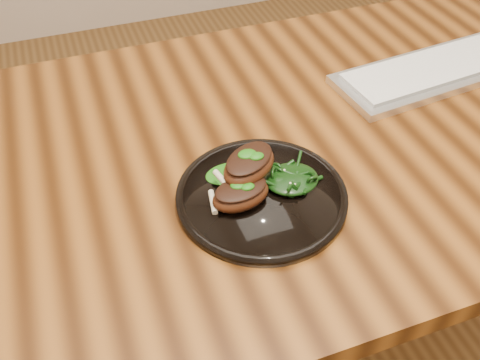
% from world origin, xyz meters
% --- Properties ---
extents(desk, '(1.60, 0.80, 0.75)m').
position_xyz_m(desk, '(0.00, 0.00, 0.67)').
color(desk, '#331706').
rests_on(desk, ground).
extents(plate, '(0.26, 0.26, 0.02)m').
position_xyz_m(plate, '(-0.09, -0.13, 0.76)').
color(plate, black).
rests_on(plate, desk).
extents(lamb_chop_front, '(0.10, 0.07, 0.04)m').
position_xyz_m(lamb_chop_front, '(-0.13, -0.14, 0.79)').
color(lamb_chop_front, '#401C0C').
rests_on(lamb_chop_front, plate).
extents(lamb_chop_back, '(0.12, 0.11, 0.04)m').
position_xyz_m(lamb_chop_back, '(-0.10, -0.11, 0.80)').
color(lamb_chop_back, '#401C0C').
rests_on(lamb_chop_back, plate).
extents(herb_smear, '(0.08, 0.05, 0.00)m').
position_xyz_m(herb_smear, '(-0.12, -0.08, 0.77)').
color(herb_smear, '#0D4B08').
rests_on(herb_smear, plate).
extents(greens_heap, '(0.08, 0.08, 0.03)m').
position_xyz_m(greens_heap, '(-0.04, -0.13, 0.78)').
color(greens_heap, black).
rests_on(greens_heap, plate).
extents(keyboard, '(0.50, 0.20, 0.02)m').
position_xyz_m(keyboard, '(0.40, 0.08, 0.76)').
color(keyboard, silver).
rests_on(keyboard, desk).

